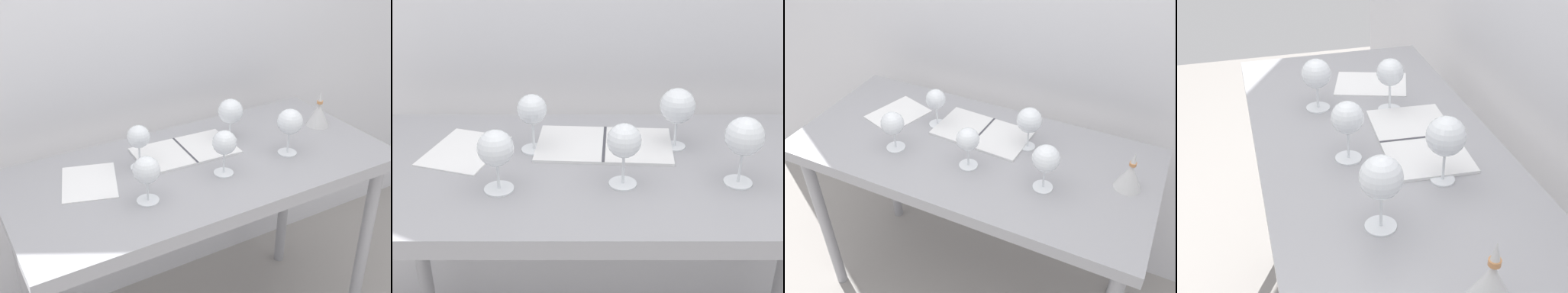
% 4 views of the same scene
% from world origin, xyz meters
% --- Properties ---
extents(ground_plane, '(6.00, 6.00, 0.00)m').
position_xyz_m(ground_plane, '(0.00, 0.00, 0.00)').
color(ground_plane, gray).
extents(back_wall, '(3.80, 0.04, 2.60)m').
position_xyz_m(back_wall, '(0.00, 0.49, 1.30)').
color(back_wall, silver).
rests_on(back_wall, ground_plane).
extents(steel_counter, '(1.40, 0.65, 0.90)m').
position_xyz_m(steel_counter, '(0.00, -0.01, 0.79)').
color(steel_counter, '#949499').
rests_on(steel_counter, ground_plane).
extents(wine_glass_near_left, '(0.09, 0.09, 0.16)m').
position_xyz_m(wine_glass_near_left, '(-0.27, -0.13, 1.01)').
color(wine_glass_near_left, white).
rests_on(wine_glass_near_left, steel_counter).
extents(wine_glass_far_right, '(0.10, 0.10, 0.17)m').
position_xyz_m(wine_glass_far_right, '(0.19, 0.10, 1.02)').
color(wine_glass_far_right, white).
rests_on(wine_glass_far_right, steel_counter).
extents(wine_glass_near_center, '(0.08, 0.08, 0.16)m').
position_xyz_m(wine_glass_near_center, '(0.03, -0.10, 1.02)').
color(wine_glass_near_center, white).
rests_on(wine_glass_near_center, steel_counter).
extents(wine_glass_near_right, '(0.09, 0.09, 0.18)m').
position_xyz_m(wine_glass_near_right, '(0.32, -0.10, 1.03)').
color(wine_glass_near_right, white).
rests_on(wine_glass_near_right, steel_counter).
extents(wine_glass_far_left, '(0.08, 0.08, 0.16)m').
position_xyz_m(wine_glass_far_left, '(-0.21, 0.08, 1.02)').
color(wine_glass_far_left, white).
rests_on(wine_glass_far_left, steel_counter).
extents(open_notebook, '(0.39, 0.24, 0.01)m').
position_xyz_m(open_notebook, '(-0.01, 0.10, 0.90)').
color(open_notebook, silver).
rests_on(open_notebook, steel_counter).
extents(tasting_sheet_upper, '(0.24, 0.28, 0.00)m').
position_xyz_m(tasting_sheet_upper, '(-0.40, 0.07, 0.90)').
color(tasting_sheet_upper, white).
rests_on(tasting_sheet_upper, steel_counter).
extents(decanter_funnel, '(0.10, 0.10, 0.15)m').
position_xyz_m(decanter_funnel, '(0.58, 0.03, 0.95)').
color(decanter_funnel, silver).
rests_on(decanter_funnel, steel_counter).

